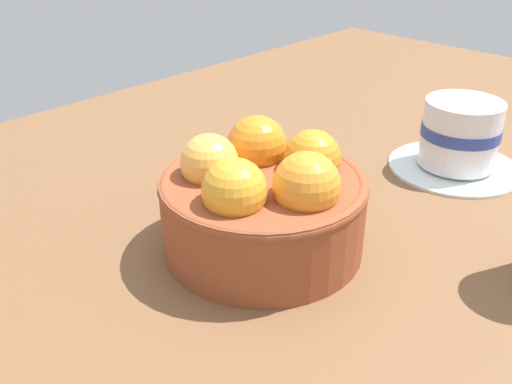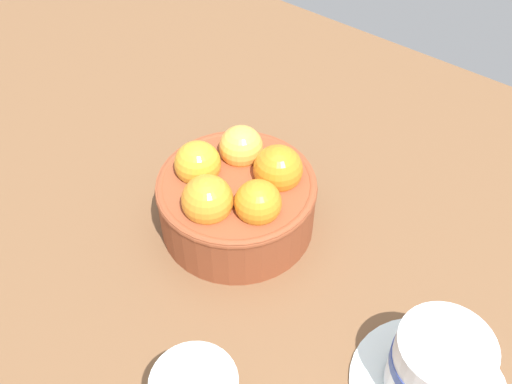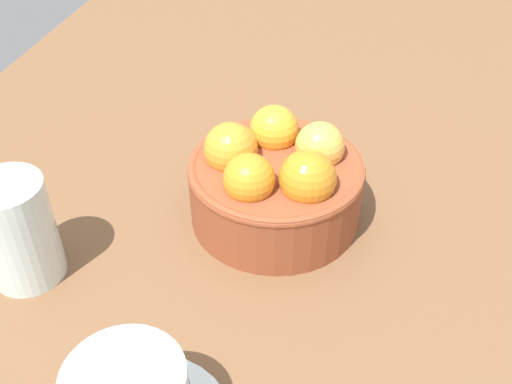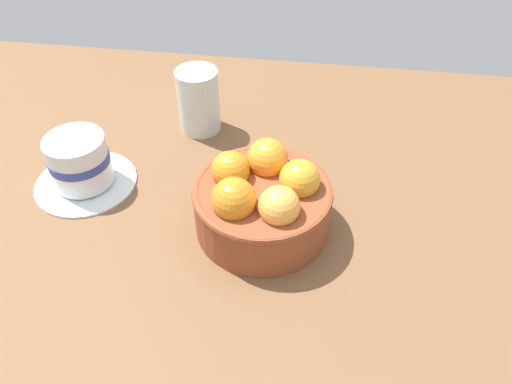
{
  "view_description": "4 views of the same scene",
  "coord_description": "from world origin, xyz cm",
  "views": [
    {
      "loc": [
        28.21,
        26.47,
        25.68
      ],
      "look_at": [
        -0.18,
        -0.94,
        4.52
      ],
      "focal_mm": 40.63,
      "sensor_mm": 36.0,
      "label": 1
    },
    {
      "loc": [
        -26.16,
        30.18,
        45.86
      ],
      "look_at": [
        -1.77,
        -0.85,
        5.18
      ],
      "focal_mm": 40.77,
      "sensor_mm": 36.0,
      "label": 2
    },
    {
      "loc": [
        -41.59,
        -7.97,
        37.01
      ],
      "look_at": [
        -1.35,
        1.51,
        3.66
      ],
      "focal_mm": 41.59,
      "sensor_mm": 36.0,
      "label": 3
    },
    {
      "loc": [
        5.15,
        -39.65,
        42.46
      ],
      "look_at": [
        -0.83,
        0.71,
        4.75
      ],
      "focal_mm": 34.11,
      "sensor_mm": 36.0,
      "label": 4
    }
  ],
  "objects": [
    {
      "name": "terracotta_bowl",
      "position": [
        -0.01,
        0.01,
        4.23
      ],
      "size": [
        15.88,
        15.88,
        9.44
      ],
      "color": "brown",
      "rests_on": "ground_plane"
    },
    {
      "name": "ground_plane",
      "position": [
        0.0,
        0.0,
        -2.29
      ],
      "size": [
        139.51,
        82.74,
        4.57
      ],
      "primitive_type": "cube",
      "color": "brown"
    },
    {
      "name": "coffee_cup",
      "position": [
        -23.87,
        4.18,
        3.24
      ],
      "size": [
        13.07,
        13.07,
        7.16
      ],
      "color": "white",
      "rests_on": "ground_plane"
    }
  ]
}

